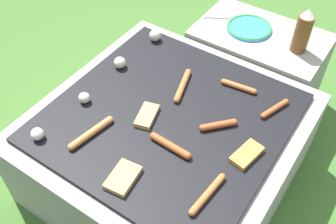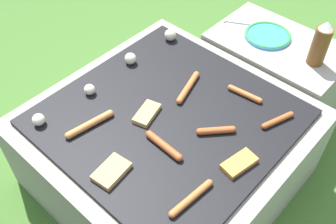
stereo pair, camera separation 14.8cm
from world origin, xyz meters
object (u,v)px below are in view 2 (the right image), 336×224
(fork_utensil, at_px, (239,23))
(condiment_bottle, at_px, (320,44))
(sausage_front_center, at_px, (188,87))
(plate_colorful, at_px, (268,35))

(fork_utensil, bearing_deg, condiment_bottle, -93.31)
(sausage_front_center, height_order, plate_colorful, sausage_front_center)
(plate_colorful, height_order, condiment_bottle, condiment_bottle)
(plate_colorful, bearing_deg, sausage_front_center, 175.25)
(plate_colorful, distance_m, fork_utensil, 0.16)
(plate_colorful, height_order, fork_utensil, plate_colorful)
(sausage_front_center, height_order, fork_utensil, sausage_front_center)
(sausage_front_center, xyz_separation_m, plate_colorful, (0.52, -0.04, -0.00))
(sausage_front_center, relative_size, condiment_bottle, 0.92)
(condiment_bottle, bearing_deg, plate_colorful, 84.73)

